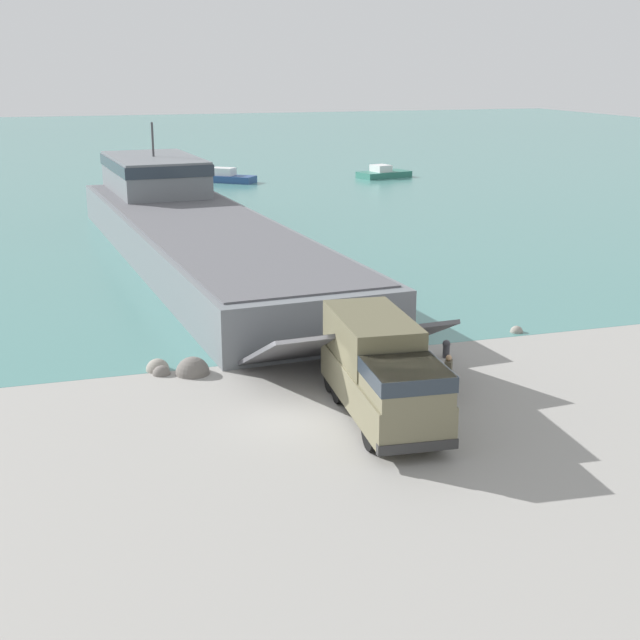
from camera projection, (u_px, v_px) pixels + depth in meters
name	position (u px, v px, depth m)	size (l,w,h in m)	color
ground_plane	(297.00, 412.00, 30.37)	(240.00, 240.00, 0.00)	gray
water_surface	(98.00, 153.00, 117.94)	(240.00, 180.00, 0.01)	#477F7A
landing_craft	(191.00, 225.00, 55.06)	(11.08, 43.79, 7.44)	slate
military_truck	(382.00, 370.00, 29.45)	(3.05, 7.68, 3.24)	#6B664C
soldier_on_ramp	(448.00, 374.00, 31.37)	(0.44, 0.50, 1.64)	#4C4738
moored_boat_b	(383.00, 173.00, 92.67)	(5.88, 3.91, 1.32)	#2D7060
moored_boat_c	(219.00, 177.00, 89.28)	(7.30, 6.40, 1.42)	navy
mooring_bollard	(446.00, 348.00, 35.94)	(0.32, 0.32, 0.74)	#333338
shoreline_rock_a	(158.00, 370.00, 34.55)	(0.91, 0.91, 0.91)	gray
shoreline_rock_b	(193.00, 374.00, 34.16)	(1.32, 1.32, 1.32)	#66605B
shoreline_rock_c	(162.00, 374.00, 34.09)	(0.69, 0.69, 0.69)	#66605B
shoreline_rock_d	(516.00, 332.00, 39.43)	(0.57, 0.57, 0.57)	gray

